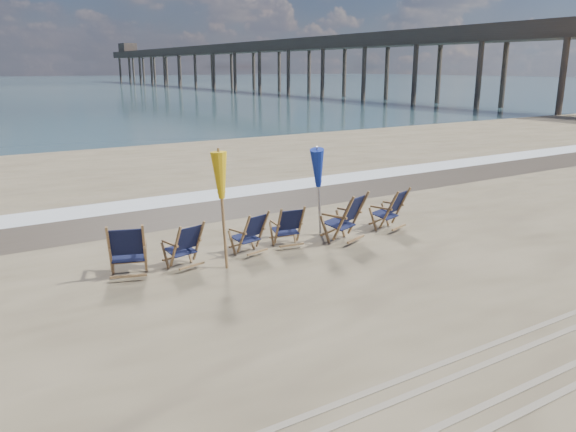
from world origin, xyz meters
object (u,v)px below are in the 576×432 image
object	(u,v)px
beach_chair_4	(358,215)
fishing_pier	(250,60)
beach_chair_5	(401,207)
beach_chair_0	(145,250)
umbrella_blue	(319,170)
umbrella_yellow	(222,182)
beach_chair_2	(263,231)
beach_chair_1	(199,243)
beach_chair_3	(301,225)

from	to	relation	value
beach_chair_4	fishing_pier	distance (m)	80.09
beach_chair_5	fishing_pier	world-z (taller)	fishing_pier
beach_chair_0	beach_chair_5	bearing A→B (deg)	-160.76
beach_chair_0	umbrella_blue	xyz separation A→B (m)	(4.07, 0.43, 0.98)
beach_chair_0	umbrella_yellow	world-z (taller)	umbrella_yellow
beach_chair_2	umbrella_yellow	size ratio (longest dim) A/B	0.42
beach_chair_0	beach_chair_5	size ratio (longest dim) A/B	1.05
beach_chair_1	beach_chair_3	distance (m)	2.29
beach_chair_4	umbrella_blue	xyz separation A→B (m)	(-0.62, 0.62, 0.95)
beach_chair_1	fishing_pier	distance (m)	81.55
beach_chair_1	fishing_pier	bearing A→B (deg)	-131.64
beach_chair_4	beach_chair_0	bearing A→B (deg)	-23.40
beach_chair_1	beach_chair_4	distance (m)	3.62
beach_chair_3	beach_chair_4	xyz separation A→B (m)	(1.33, -0.26, 0.10)
beach_chair_5	umbrella_yellow	bearing A→B (deg)	-15.65
beach_chair_5	umbrella_yellow	size ratio (longest dim) A/B	0.46
fishing_pier	beach_chair_2	bearing A→B (deg)	-118.23
umbrella_blue	beach_chair_5	bearing A→B (deg)	-12.29
beach_chair_3	umbrella_blue	bearing A→B (deg)	-144.17
beach_chair_3	beach_chair_4	bearing A→B (deg)	177.81
umbrella_yellow	fishing_pier	size ratio (longest dim) A/B	0.02
beach_chair_4	umbrella_yellow	bearing A→B (deg)	-19.69
umbrella_yellow	umbrella_blue	size ratio (longest dim) A/B	1.07
beach_chair_2	umbrella_yellow	xyz separation A→B (m)	(-1.07, -0.43, 1.20)
umbrella_yellow	beach_chair_5	bearing A→B (deg)	3.14
beach_chair_2	beach_chair_5	bearing A→B (deg)	163.46
beach_chair_0	beach_chair_4	xyz separation A→B (m)	(4.68, -0.19, 0.03)
beach_chair_0	fishing_pier	world-z (taller)	fishing_pier
beach_chair_4	beach_chair_5	bearing A→B (deg)	166.09
beach_chair_2	umbrella_blue	bearing A→B (deg)	175.97
umbrella_yellow	beach_chair_2	bearing A→B (deg)	21.67
umbrella_blue	beach_chair_4	bearing A→B (deg)	-45.14
beach_chair_4	fishing_pier	xyz separation A→B (m)	(35.97, 71.44, 4.09)
beach_chair_0	umbrella_blue	world-z (taller)	umbrella_blue
beach_chair_0	beach_chair_3	size ratio (longest dim) A/B	1.15
beach_chair_4	fishing_pier	bearing A→B (deg)	-137.79
beach_chair_2	beach_chair_5	size ratio (longest dim) A/B	0.90
beach_chair_3	beach_chair_5	distance (m)	2.74
beach_chair_0	umbrella_blue	bearing A→B (deg)	-154.62
beach_chair_1	beach_chair_4	size ratio (longest dim) A/B	0.83
fishing_pier	umbrella_blue	bearing A→B (deg)	-117.32
beach_chair_5	fishing_pier	distance (m)	79.31
umbrella_blue	fishing_pier	xyz separation A→B (m)	(36.59, 70.83, 3.14)
beach_chair_1	beach_chair_4	bearing A→B (deg)	163.09
beach_chair_2	umbrella_blue	world-z (taller)	umbrella_blue
beach_chair_1	beach_chair_3	xyz separation A→B (m)	(2.29, -0.02, -0.00)
beach_chair_0	fishing_pier	bearing A→B (deg)	-100.34
beach_chair_0	beach_chair_5	world-z (taller)	beach_chair_0
beach_chair_0	beach_chair_2	bearing A→B (deg)	-157.05
beach_chair_0	beach_chair_5	xyz separation A→B (m)	(6.10, -0.01, -0.02)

